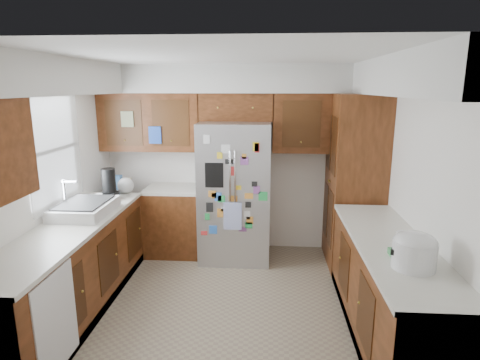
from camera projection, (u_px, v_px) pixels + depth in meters
name	position (u px, v px, depth m)	size (l,w,h in m)	color
floor	(226.00, 303.00, 4.23)	(3.60, 3.60, 0.00)	gray
room_shell	(218.00, 127.00, 4.18)	(3.64, 3.24, 2.52)	white
left_counter_run	(99.00, 261.00, 4.25)	(1.36, 3.20, 0.92)	#3C1F0B
right_counter_run	(387.00, 295.00, 3.58)	(0.63, 2.25, 0.92)	#3C1F0B
pantry	(354.00, 181.00, 5.01)	(0.60, 0.90, 2.15)	#3C1F0B
fridge	(235.00, 192.00, 5.20)	(0.90, 0.79, 1.80)	#9C9CA1
bridge_cabinet	(236.00, 107.00, 5.17)	(0.96, 0.34, 0.35)	#3C1F0B
fridge_top_items	(242.00, 83.00, 5.04)	(0.86, 0.30, 0.25)	#2032CB
sink_assembly	(85.00, 208.00, 4.21)	(0.52, 0.70, 0.37)	silver
left_counter_clutter	(116.00, 185.00, 4.91)	(0.37, 0.76, 0.38)	black
rice_cooker	(415.00, 250.00, 2.94)	(0.32, 0.31, 0.28)	white
paper_towel	(402.00, 247.00, 3.06)	(0.10, 0.10, 0.24)	white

